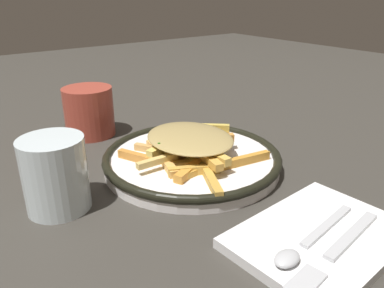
# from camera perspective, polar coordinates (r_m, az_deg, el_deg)

# --- Properties ---
(ground_plane) EXTENTS (2.60, 2.60, 0.00)m
(ground_plane) POSITION_cam_1_polar(r_m,az_deg,el_deg) (0.60, 0.00, -3.47)
(ground_plane) COLOR #38342F
(plate) EXTENTS (0.28, 0.28, 0.03)m
(plate) POSITION_cam_1_polar(r_m,az_deg,el_deg) (0.59, 0.00, -2.28)
(plate) COLOR white
(plate) RESTS_ON ground_plane
(fries_heap) EXTENTS (0.21, 0.20, 0.04)m
(fries_heap) POSITION_cam_1_polar(r_m,az_deg,el_deg) (0.58, -0.06, -0.05)
(fries_heap) COLOR #DFC65E
(fries_heap) RESTS_ON plate
(napkin) EXTENTS (0.15, 0.20, 0.01)m
(napkin) POSITION_cam_1_polar(r_m,az_deg,el_deg) (0.46, 18.71, -13.31)
(napkin) COLOR white
(napkin) RESTS_ON ground_plane
(fork) EXTENTS (0.04, 0.18, 0.01)m
(fork) POSITION_cam_1_polar(r_m,az_deg,el_deg) (0.43, 21.19, -14.70)
(fork) COLOR silver
(fork) RESTS_ON napkin
(spoon) EXTENTS (0.04, 0.15, 0.01)m
(spoon) POSITION_cam_1_polar(r_m,az_deg,el_deg) (0.42, 16.63, -14.38)
(spoon) COLOR silver
(spoon) RESTS_ON napkin
(water_glass) EXTENTS (0.08, 0.08, 0.10)m
(water_glass) POSITION_cam_1_polar(r_m,az_deg,el_deg) (0.50, -20.03, -4.33)
(water_glass) COLOR silver
(water_glass) RESTS_ON ground_plane
(coffee_mug) EXTENTS (0.12, 0.09, 0.09)m
(coffee_mug) POSITION_cam_1_polar(r_m,az_deg,el_deg) (0.74, -15.38, 4.78)
(coffee_mug) COLOR #AE4232
(coffee_mug) RESTS_ON ground_plane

